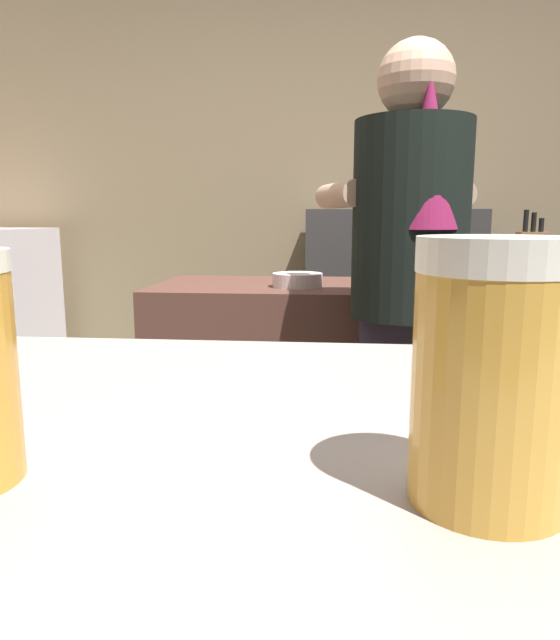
{
  "coord_description": "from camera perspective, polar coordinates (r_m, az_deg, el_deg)",
  "views": [
    {
      "loc": [
        -0.01,
        -1.42,
        1.17
      ],
      "look_at": [
        -0.08,
        -0.75,
        1.05
      ],
      "focal_mm": 32.26,
      "sensor_mm": 36.0,
      "label": 1
    }
  ],
  "objects": [
    {
      "name": "wall_back",
      "position": [
        3.63,
        5.79,
        12.87
      ],
      "size": [
        5.2,
        0.1,
        2.7
      ],
      "primitive_type": "cube",
      "color": "#8E795A",
      "rests_on": "ground"
    },
    {
      "name": "mixing_bowl",
      "position": [
        2.12,
        1.74,
        3.98
      ],
      "size": [
        0.18,
        0.18,
        0.05
      ],
      "primitive_type": "cylinder",
      "color": "silver",
      "rests_on": "prep_counter"
    },
    {
      "name": "bartender",
      "position": [
        1.77,
        12.62,
        3.07
      ],
      "size": [
        0.49,
        0.55,
        1.67
      ],
      "rotation": [
        0.0,
        0.0,
        1.85
      ],
      "color": "#362B3D",
      "rests_on": "ground"
    },
    {
      "name": "chefs_knife",
      "position": [
        2.21,
        18.47,
        3.18
      ],
      "size": [
        0.24,
        0.05,
        0.01
      ],
      "primitive_type": "cube",
      "rotation": [
        0.0,
        0.0,
        0.09
      ],
      "color": "silver",
      "rests_on": "prep_counter"
    },
    {
      "name": "knife_block",
      "position": [
        2.33,
        23.62,
        5.67
      ],
      "size": [
        0.1,
        0.08,
        0.28
      ],
      "color": "olive",
      "rests_on": "prep_counter"
    },
    {
      "name": "pint_glass_far",
      "position": [
        0.3,
        20.34,
        -4.99
      ],
      "size": [
        0.08,
        0.08,
        0.13
      ],
      "color": "gold",
      "rests_on": "bar_counter"
    },
    {
      "name": "bottle_soy",
      "position": [
        3.43,
        14.77,
        12.07
      ],
      "size": [
        0.05,
        0.05,
        0.23
      ],
      "color": "#438528",
      "rests_on": "back_shelf"
    },
    {
      "name": "bottle_hot_sauce",
      "position": [
        3.43,
        10.06,
        12.32
      ],
      "size": [
        0.06,
        0.06,
        0.25
      ],
      "color": "#2D6293",
      "rests_on": "back_shelf"
    },
    {
      "name": "back_shelf",
      "position": [
        3.4,
        10.91,
        0.4
      ],
      "size": [
        0.98,
        0.36,
        1.22
      ],
      "primitive_type": "cube",
      "color": "#373636",
      "rests_on": "ground"
    },
    {
      "name": "prep_counter",
      "position": [
        2.33,
        14.27,
        -7.97
      ],
      "size": [
        2.1,
        0.6,
        0.92
      ],
      "primitive_type": "cube",
      "color": "brown",
      "rests_on": "ground"
    },
    {
      "name": "bottle_olive_oil",
      "position": [
        3.34,
        10.6,
        12.3
      ],
      "size": [
        0.07,
        0.07,
        0.24
      ],
      "color": "#D2CD80",
      "rests_on": "back_shelf"
    }
  ]
}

